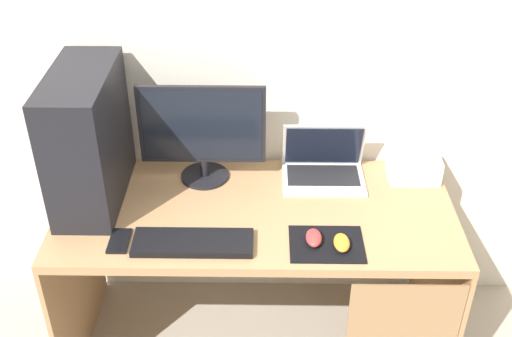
{
  "coord_description": "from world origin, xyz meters",
  "views": [
    {
      "loc": [
        0.03,
        -1.9,
        2.16
      ],
      "look_at": [
        0.0,
        0.0,
        0.91
      ],
      "focal_mm": 44.26,
      "sensor_mm": 36.0,
      "label": 1
    }
  ],
  "objects_px": {
    "laptop": "(323,167)",
    "cell_phone": "(119,241)",
    "projector": "(414,167)",
    "keyboard": "(193,243)",
    "mouse_right": "(342,243)",
    "mouse_left": "(314,238)",
    "pc_tower": "(88,138)",
    "monitor": "(202,132)"
  },
  "relations": [
    {
      "from": "laptop",
      "to": "cell_phone",
      "type": "distance_m",
      "value": 0.86
    },
    {
      "from": "projector",
      "to": "keyboard",
      "type": "relative_size",
      "value": 0.48
    },
    {
      "from": "laptop",
      "to": "mouse_right",
      "type": "xyz_separation_m",
      "value": [
        0.03,
        -0.44,
        -0.02
      ]
    },
    {
      "from": "keyboard",
      "to": "mouse_left",
      "type": "relative_size",
      "value": 4.38
    },
    {
      "from": "pc_tower",
      "to": "keyboard",
      "type": "xyz_separation_m",
      "value": [
        0.4,
        -0.3,
        -0.24
      ]
    },
    {
      "from": "mouse_left",
      "to": "mouse_right",
      "type": "bearing_deg",
      "value": -14.74
    },
    {
      "from": "pc_tower",
      "to": "cell_phone",
      "type": "xyz_separation_m",
      "value": [
        0.14,
        -0.28,
        -0.25
      ]
    },
    {
      "from": "monitor",
      "to": "cell_phone",
      "type": "distance_m",
      "value": 0.53
    },
    {
      "from": "pc_tower",
      "to": "monitor",
      "type": "relative_size",
      "value": 1.05
    },
    {
      "from": "cell_phone",
      "to": "projector",
      "type": "bearing_deg",
      "value": 20.71
    },
    {
      "from": "keyboard",
      "to": "cell_phone",
      "type": "height_order",
      "value": "keyboard"
    },
    {
      "from": "monitor",
      "to": "cell_phone",
      "type": "relative_size",
      "value": 3.76
    },
    {
      "from": "pc_tower",
      "to": "cell_phone",
      "type": "height_order",
      "value": "pc_tower"
    },
    {
      "from": "monitor",
      "to": "mouse_right",
      "type": "bearing_deg",
      "value": -39.61
    },
    {
      "from": "mouse_left",
      "to": "mouse_right",
      "type": "relative_size",
      "value": 1.0
    },
    {
      "from": "projector",
      "to": "mouse_right",
      "type": "relative_size",
      "value": 2.08
    },
    {
      "from": "keyboard",
      "to": "cell_phone",
      "type": "xyz_separation_m",
      "value": [
        -0.26,
        0.01,
        -0.01
      ]
    },
    {
      "from": "laptop",
      "to": "pc_tower",
      "type": "bearing_deg",
      "value": -171.05
    },
    {
      "from": "pc_tower",
      "to": "projector",
      "type": "height_order",
      "value": "pc_tower"
    },
    {
      "from": "laptop",
      "to": "projector",
      "type": "bearing_deg",
      "value": -0.37
    },
    {
      "from": "pc_tower",
      "to": "keyboard",
      "type": "distance_m",
      "value": 0.56
    },
    {
      "from": "pc_tower",
      "to": "mouse_right",
      "type": "distance_m",
      "value": 0.99
    },
    {
      "from": "projector",
      "to": "cell_phone",
      "type": "xyz_separation_m",
      "value": [
        -1.11,
        -0.42,
        -0.05
      ]
    },
    {
      "from": "pc_tower",
      "to": "mouse_left",
      "type": "relative_size",
      "value": 5.35
    },
    {
      "from": "monitor",
      "to": "laptop",
      "type": "distance_m",
      "value": 0.51
    },
    {
      "from": "monitor",
      "to": "keyboard",
      "type": "relative_size",
      "value": 1.17
    },
    {
      "from": "laptop",
      "to": "cell_phone",
      "type": "relative_size",
      "value": 2.52
    },
    {
      "from": "monitor",
      "to": "laptop",
      "type": "height_order",
      "value": "monitor"
    },
    {
      "from": "projector",
      "to": "mouse_right",
      "type": "distance_m",
      "value": 0.55
    },
    {
      "from": "keyboard",
      "to": "mouse_right",
      "type": "relative_size",
      "value": 4.38
    },
    {
      "from": "projector",
      "to": "keyboard",
      "type": "height_order",
      "value": "projector"
    },
    {
      "from": "projector",
      "to": "cell_phone",
      "type": "bearing_deg",
      "value": -159.29
    },
    {
      "from": "pc_tower",
      "to": "cell_phone",
      "type": "bearing_deg",
      "value": -63.29
    },
    {
      "from": "laptop",
      "to": "mouse_right",
      "type": "height_order",
      "value": "laptop"
    },
    {
      "from": "monitor",
      "to": "projector",
      "type": "bearing_deg",
      "value": 1.07
    },
    {
      "from": "cell_phone",
      "to": "mouse_right",
      "type": "bearing_deg",
      "value": -1.41
    },
    {
      "from": "laptop",
      "to": "keyboard",
      "type": "bearing_deg",
      "value": -138.09
    },
    {
      "from": "laptop",
      "to": "projector",
      "type": "xyz_separation_m",
      "value": [
        0.36,
        -0.0,
        0.0
      ]
    },
    {
      "from": "laptop",
      "to": "mouse_left",
      "type": "distance_m",
      "value": 0.42
    },
    {
      "from": "keyboard",
      "to": "mouse_left",
      "type": "distance_m",
      "value": 0.42
    },
    {
      "from": "monitor",
      "to": "keyboard",
      "type": "bearing_deg",
      "value": -90.95
    },
    {
      "from": "monitor",
      "to": "mouse_right",
      "type": "distance_m",
      "value": 0.69
    }
  ]
}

